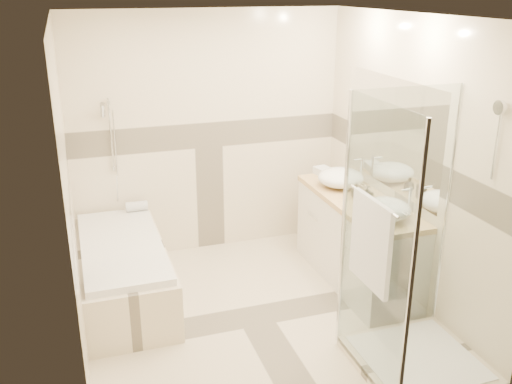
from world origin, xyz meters
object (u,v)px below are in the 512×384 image
object	(u,v)px
vanity	(357,240)
amenity_bottle_a	(367,195)
bathtub	(123,268)
vessel_sink_near	(341,178)
shower_enclosure	(404,306)
amenity_bottle_b	(356,191)
vessel_sink_far	(386,209)

from	to	relation	value
vanity	amenity_bottle_a	bearing A→B (deg)	-96.98
bathtub	vessel_sink_near	distance (m)	2.22
shower_enclosure	amenity_bottle_b	bearing A→B (deg)	78.24
vanity	shower_enclosure	world-z (taller)	shower_enclosure
vanity	vessel_sink_near	bearing A→B (deg)	93.17
vanity	amenity_bottle_b	xyz separation A→B (m)	(-0.02, 0.04, 0.49)
vessel_sink_near	vessel_sink_far	distance (m)	0.85
shower_enclosure	vessel_sink_near	bearing A→B (deg)	80.51
vanity	vessel_sink_far	bearing A→B (deg)	-92.34
amenity_bottle_a	amenity_bottle_b	bearing A→B (deg)	90.00
vessel_sink_far	amenity_bottle_b	size ratio (longest dim) A/B	3.21
shower_enclosure	vessel_sink_near	world-z (taller)	shower_enclosure
vanity	amenity_bottle_b	size ratio (longest dim) A/B	12.36
shower_enclosure	amenity_bottle_a	world-z (taller)	shower_enclosure
vessel_sink_near	vessel_sink_far	size ratio (longest dim) A/B	1.06
amenity_bottle_a	amenity_bottle_b	xyz separation A→B (m)	(0.00, 0.20, -0.03)
shower_enclosure	bathtub	bearing A→B (deg)	138.90
vessel_sink_near	vanity	bearing A→B (deg)	-86.83
vessel_sink_far	amenity_bottle_b	bearing A→B (deg)	90.00
bathtub	vanity	world-z (taller)	vanity
vessel_sink_near	bathtub	bearing A→B (deg)	-179.71
vanity	amenity_bottle_b	bearing A→B (deg)	116.63
amenity_bottle_b	vessel_sink_near	bearing A→B (deg)	90.00
vanity	bathtub	bearing A→B (deg)	170.75
vanity	shower_enclosure	bearing A→B (deg)	-102.97
vessel_sink_near	amenity_bottle_a	size ratio (longest dim) A/B	2.44
amenity_bottle_b	bathtub	bearing A→B (deg)	171.71
vanity	vessel_sink_far	world-z (taller)	vessel_sink_far
vanity	vessel_sink_near	distance (m)	0.63
bathtub	amenity_bottle_b	world-z (taller)	amenity_bottle_b
vessel_sink_near	amenity_bottle_b	bearing A→B (deg)	-90.00
vessel_sink_near	amenity_bottle_a	distance (m)	0.52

